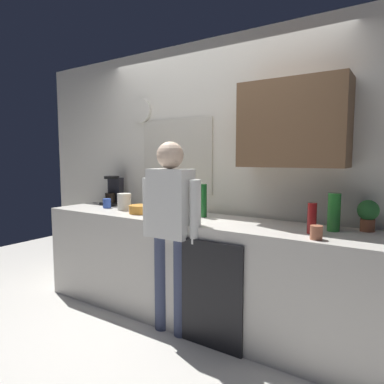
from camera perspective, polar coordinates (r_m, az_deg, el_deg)
ground_plane at (r=3.10m, az=-3.53°, el=-22.50°), size 8.00×8.00×0.00m
kitchen_counter at (r=3.14m, az=-0.24°, el=-12.81°), size 3.15×0.64×0.93m
dishwasher_panel at (r=2.70m, az=2.94°, el=-17.05°), size 0.56×0.02×0.84m
back_wall_assembly at (r=3.28m, az=5.02°, el=3.86°), size 4.75×0.42×2.60m
coffee_maker at (r=3.95m, az=-13.12°, el=0.01°), size 0.20×0.20×0.33m
bottle_red_vinegar at (r=2.53m, az=19.65°, el=-4.20°), size 0.06×0.06×0.22m
bottle_green_wine at (r=3.04m, az=1.83°, el=-1.46°), size 0.07×0.07×0.30m
bottle_clear_soda at (r=2.67m, az=22.92°, el=-3.16°), size 0.09×0.09×0.28m
cup_blue_mug at (r=3.72m, az=-14.22°, el=-1.87°), size 0.08×0.08×0.10m
cup_yellow_cup at (r=3.18m, az=-4.32°, el=-3.11°), size 0.07×0.07×0.09m
cup_terracotta_mug at (r=2.37m, az=20.32°, el=-6.46°), size 0.08×0.08×0.09m
mixing_bowl at (r=3.29m, az=-8.73°, el=-2.90°), size 0.22×0.22×0.08m
potted_plant at (r=2.77m, az=27.68°, el=-3.23°), size 0.15×0.15×0.23m
storage_canister at (r=3.54m, az=-11.41°, el=-1.62°), size 0.14×0.14×0.17m
person_at_sink at (r=2.78m, az=-3.65°, el=-5.01°), size 0.57×0.22×1.60m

